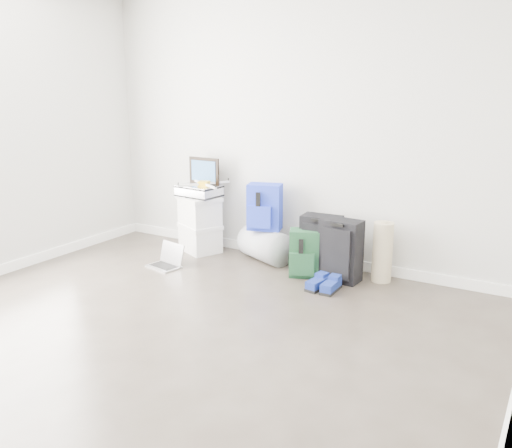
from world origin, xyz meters
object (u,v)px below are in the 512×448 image
Objects in this scene: briefcase at (199,191)px; duffel_bag at (266,245)px; laptop at (167,261)px; carry_on at (340,251)px; boxes_stack at (200,224)px; large_suitcase at (321,245)px.

duffel_bag is at bearing 10.93° from briefcase.
duffel_bag is 1.01m from laptop.
briefcase is 0.77× the size of duffel_bag.
briefcase reaches higher than duffel_bag.
carry_on is (0.88, -0.16, 0.12)m from duffel_bag.
boxes_stack is at bearing -150.35° from duffel_bag.
carry_on reaches higher than duffel_bag.
carry_on reaches higher than large_suitcase.
duffel_bag is 0.95× the size of carry_on.
carry_on is at bearing 13.89° from duffel_bag.
boxes_stack reaches higher than duffel_bag.
laptop is (-1.41, -0.57, -0.23)m from large_suitcase.
carry_on is (1.66, -0.09, -0.02)m from boxes_stack.
boxes_stack is 1.11× the size of duffel_bag.
large_suitcase reaches higher than duffel_bag.
briefcase is 1.17× the size of laptop.
duffel_bag is at bearing 174.14° from carry_on.
laptop is (-0.76, -0.66, -0.11)m from duffel_bag.
laptop is at bearing -161.53° from large_suitcase.
duffel_bag is at bearing 168.92° from large_suitcase.
briefcase is at bearing -150.35° from duffel_bag.
carry_on is at bearing -21.78° from large_suitcase.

